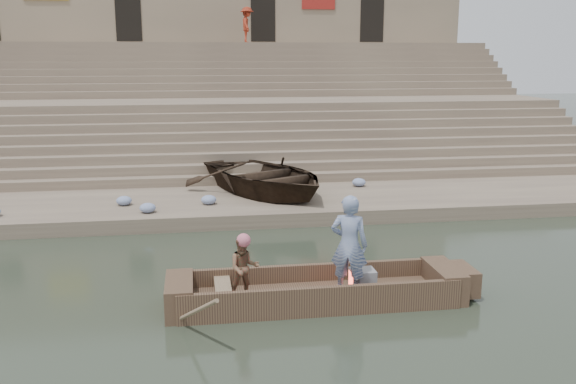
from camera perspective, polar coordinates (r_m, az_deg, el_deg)
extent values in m
plane|color=#263024|center=(11.20, -14.09, -12.31)|extent=(120.00, 120.00, 0.00)
cube|color=gray|center=(18.70, -11.94, -1.47)|extent=(32.00, 4.00, 0.40)
cube|color=gray|center=(25.86, -11.19, 5.10)|extent=(32.00, 3.00, 2.80)
cube|color=gray|center=(32.72, -10.79, 8.74)|extent=(32.00, 3.00, 5.20)
cube|color=gray|center=(20.86, -11.64, 0.41)|extent=(32.00, 0.50, 0.70)
cube|color=gray|center=(21.32, -11.59, 1.08)|extent=(32.00, 0.50, 1.00)
cube|color=gray|center=(21.78, -11.55, 1.73)|extent=(32.00, 0.50, 1.30)
cube|color=gray|center=(22.24, -11.51, 2.35)|extent=(32.00, 0.50, 1.60)
cube|color=gray|center=(22.71, -11.46, 2.94)|extent=(32.00, 0.50, 1.90)
cube|color=gray|center=(23.18, -11.43, 3.51)|extent=(32.00, 0.50, 2.20)
cube|color=gray|center=(23.65, -11.39, 4.05)|extent=(32.00, 0.50, 2.50)
cube|color=gray|center=(24.13, -11.35, 4.58)|extent=(32.00, 0.50, 2.80)
cube|color=gray|center=(27.58, -11.06, 5.87)|extent=(32.00, 0.50, 3.10)
cube|color=gray|center=(28.06, -11.03, 6.29)|extent=(32.00, 0.50, 3.40)
cube|color=gray|center=(28.54, -11.01, 6.70)|extent=(32.00, 0.50, 3.70)
cube|color=gray|center=(29.02, -10.98, 7.09)|extent=(32.00, 0.50, 4.00)
cube|color=gray|center=(29.51, -10.96, 7.47)|extent=(32.00, 0.50, 4.30)
cube|color=gray|center=(29.99, -10.94, 7.84)|extent=(32.00, 0.50, 4.60)
cube|color=gray|center=(30.48, -10.92, 8.19)|extent=(32.00, 0.50, 4.90)
cube|color=gray|center=(30.97, -10.89, 8.53)|extent=(32.00, 0.50, 5.20)
cube|color=gray|center=(36.66, -10.77, 13.82)|extent=(32.00, 5.00, 11.20)
cube|color=black|center=(34.38, -14.43, 15.42)|extent=(1.30, 0.18, 2.60)
cube|color=black|center=(34.45, -2.32, 15.78)|extent=(1.30, 0.18, 2.60)
cube|color=black|center=(35.63, 7.69, 15.58)|extent=(1.30, 0.18, 2.60)
cube|color=brown|center=(11.99, 2.55, -9.64)|extent=(5.00, 1.30, 0.22)
cube|color=brown|center=(11.37, 3.18, -10.01)|extent=(5.20, 0.12, 0.56)
cube|color=brown|center=(12.50, 2.01, -7.87)|extent=(5.20, 0.12, 0.56)
cube|color=brown|center=(11.73, -9.92, -9.36)|extent=(0.50, 1.30, 0.60)
cube|color=brown|center=(12.64, 14.09, -7.91)|extent=(0.50, 1.30, 0.60)
cube|color=brown|center=(12.79, 15.76, -7.67)|extent=(0.35, 0.90, 0.50)
cube|color=#937A5B|center=(11.69, -5.98, -8.77)|extent=(0.30, 1.20, 0.08)
cylinder|color=#937A5B|center=(10.89, -9.21, -11.09)|extent=(1.03, 2.10, 1.36)
sphere|color=#CC6477|center=(11.33, -4.10, -4.46)|extent=(0.26, 0.26, 0.26)
imported|color=navy|center=(11.62, 5.63, -4.86)|extent=(0.82, 0.70, 1.91)
imported|color=#21653F|center=(11.50, -4.05, -6.96)|extent=(0.59, 0.47, 1.17)
cube|color=gray|center=(12.08, 6.84, -7.98)|extent=(0.46, 0.42, 0.40)
cube|color=#E5593F|center=(12.03, 5.87, -8.05)|extent=(0.04, 0.34, 0.32)
imported|color=#2D2116|center=(19.26, -2.12, 1.49)|extent=(5.80, 6.45, 1.10)
imported|color=maroon|center=(32.98, -3.77, 15.04)|extent=(0.77, 1.22, 1.80)
ellipsoid|color=#3F5999|center=(20.49, 6.52, 0.89)|extent=(0.44, 0.44, 0.26)
ellipsoid|color=#3F5999|center=(18.41, -14.81, -0.77)|extent=(0.44, 0.44, 0.26)
ellipsoid|color=#3F5999|center=(18.06, -7.28, -0.71)|extent=(0.44, 0.44, 0.26)
ellipsoid|color=#3F5999|center=(17.40, -12.75, -1.43)|extent=(0.44, 0.44, 0.26)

